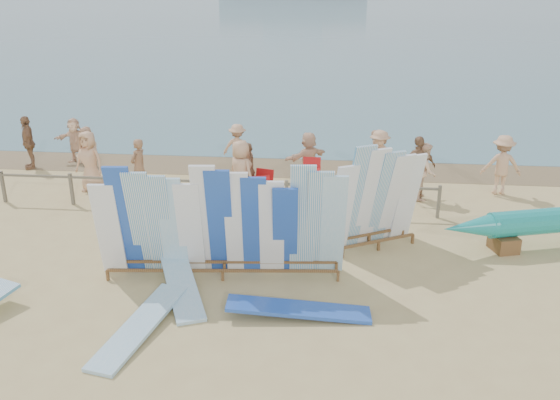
# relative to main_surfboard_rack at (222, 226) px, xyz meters

# --- Properties ---
(ground) EXTENTS (160.00, 160.00, 0.00)m
(ground) POSITION_rel_main_surfboard_rack_xyz_m (-1.01, 0.80, -1.16)
(ground) COLOR tan
(ground) RESTS_ON ground
(ocean) EXTENTS (320.00, 240.00, 0.02)m
(ocean) POSITION_rel_main_surfboard_rack_xyz_m (-1.01, 128.80, -1.16)
(ocean) COLOR #46717E
(ocean) RESTS_ON ground
(wet_sand_strip) EXTENTS (40.00, 2.60, 0.01)m
(wet_sand_strip) POSITION_rel_main_surfboard_rack_xyz_m (-1.01, 8.00, -1.16)
(wet_sand_strip) COLOR olive
(wet_sand_strip) RESTS_ON ground
(fence) EXTENTS (12.08, 0.08, 0.90)m
(fence) POSITION_rel_main_surfboard_rack_xyz_m (-1.01, 3.80, -0.53)
(fence) COLOR #68604E
(fence) RESTS_ON ground
(main_surfboard_rack) EXTENTS (5.17, 1.13, 2.57)m
(main_surfboard_rack) POSITION_rel_main_surfboard_rack_xyz_m (0.00, 0.00, 0.00)
(main_surfboard_rack) COLOR brown
(main_surfboard_rack) RESTS_ON ground
(side_surfboard_rack) EXTENTS (2.25, 1.60, 2.60)m
(side_surfboard_rack) POSITION_rel_main_surfboard_rack_xyz_m (3.22, 1.79, 0.01)
(side_surfboard_rack) COLOR brown
(side_surfboard_rack) RESTS_ON ground
(vendor_table) EXTENTS (1.00, 0.81, 1.16)m
(vendor_table) POSITION_rel_main_surfboard_rack_xyz_m (0.81, 1.36, -0.77)
(vendor_table) COLOR brown
(vendor_table) RESTS_ON ground
(flat_board_a) EXTENTS (1.58, 2.69, 0.39)m
(flat_board_a) POSITION_rel_main_surfboard_rack_xyz_m (-0.76, -0.67, -1.16)
(flat_board_a) COLOR #88BDDA
(flat_board_a) RESTS_ON ground
(flat_board_d) EXTENTS (2.72, 0.71, 0.28)m
(flat_board_d) POSITION_rel_main_surfboard_rack_xyz_m (1.69, -1.41, -1.16)
(flat_board_d) COLOR blue
(flat_board_d) RESTS_ON ground
(flat_board_b) EXTENTS (1.11, 2.76, 0.22)m
(flat_board_b) POSITION_rel_main_surfboard_rack_xyz_m (-1.10, -2.21, -1.16)
(flat_board_b) COLOR #88BDDA
(flat_board_b) RESTS_ON ground
(beach_chair_left) EXTENTS (0.66, 0.67, 0.84)m
(beach_chair_left) POSITION_rel_main_surfboard_rack_xyz_m (0.20, 4.75, -0.91)
(beach_chair_left) COLOR #B01213
(beach_chair_left) RESTS_ON ground
(beach_chair_right) EXTENTS (0.62, 0.63, 0.77)m
(beach_chair_right) POSITION_rel_main_surfboard_rack_xyz_m (0.28, 4.34, -0.93)
(beach_chair_right) COLOR #B01213
(beach_chair_right) RESTS_ON ground
(stroller) EXTENTS (0.62, 0.88, 1.19)m
(stroller) POSITION_rel_main_surfboard_rack_xyz_m (1.59, 4.75, -0.68)
(stroller) COLOR #B01213
(stroller) RESTS_ON ground
(beachgoer_6) EXTENTS (0.95, 0.88, 1.80)m
(beachgoer_6) POSITION_rel_main_surfboard_rack_xyz_m (-0.33, 4.40, -0.26)
(beachgoer_6) COLOR tan
(beachgoer_6) RESTS_ON ground
(beachgoer_10) EXTENTS (1.17, 0.84, 1.83)m
(beachgoer_10) POSITION_rel_main_surfboard_rack_xyz_m (4.59, 5.24, -0.24)
(beachgoer_10) COLOR #8C6042
(beachgoer_10) RESTS_ON ground
(beachgoer_4) EXTENTS (0.58, 1.01, 1.62)m
(beachgoer_4) POSITION_rel_main_surfboard_rack_xyz_m (-0.20, 4.89, -0.35)
(beachgoer_4) COLOR #8C6042
(beachgoer_4) RESTS_ON ground
(beachgoer_8) EXTENTS (0.44, 0.82, 1.63)m
(beachgoer_8) POSITION_rel_main_surfboard_rack_xyz_m (4.78, 5.27, -0.34)
(beachgoer_8) COLOR beige
(beachgoer_8) RESTS_ON ground
(beachgoer_9) EXTENTS (1.04, 1.12, 1.68)m
(beachgoer_9) POSITION_rel_main_surfboard_rack_xyz_m (3.58, 6.49, -0.32)
(beachgoer_9) COLOR tan
(beachgoer_9) RESTS_ON ground
(beachgoer_1) EXTENTS (0.51, 0.67, 1.63)m
(beachgoer_1) POSITION_rel_main_surfboard_rack_xyz_m (-3.43, 4.92, -0.35)
(beachgoer_1) COLOR #8C6042
(beachgoer_1) RESTS_ON ground
(beachgoer_5) EXTENTS (1.45, 1.39, 1.63)m
(beachgoer_5) POSITION_rel_main_surfboard_rack_xyz_m (1.44, 6.20, -0.34)
(beachgoer_5) COLOR beige
(beachgoer_5) RESTS_ON ground
(beachgoer_extra_0) EXTENTS (1.16, 0.53, 1.75)m
(beachgoer_extra_0) POSITION_rel_main_surfboard_rack_xyz_m (7.05, 5.91, -0.28)
(beachgoer_extra_0) COLOR tan
(beachgoer_extra_0) RESTS_ON ground
(beachgoer_11) EXTENTS (1.48, 0.69, 1.54)m
(beachgoer_11) POSITION_rel_main_surfboard_rack_xyz_m (-6.59, 7.72, -0.39)
(beachgoer_11) COLOR beige
(beachgoer_11) RESTS_ON ground
(beachgoer_7) EXTENTS (0.35, 0.61, 1.62)m
(beachgoer_7) POSITION_rel_main_surfboard_rack_xyz_m (3.50, 6.74, -0.35)
(beachgoer_7) COLOR #8C6042
(beachgoer_7) RESTS_ON ground
(beachgoer_2) EXTENTS (0.82, 0.89, 1.69)m
(beachgoer_2) POSITION_rel_main_surfboard_rack_xyz_m (-5.37, 5.89, -0.31)
(beachgoer_2) COLOR beige
(beachgoer_2) RESTS_ON ground
(beachgoer_3) EXTENTS (1.06, 0.57, 1.56)m
(beachgoer_3) POSITION_rel_main_surfboard_rack_xyz_m (-0.92, 7.32, -0.38)
(beachgoer_3) COLOR tan
(beachgoer_3) RESTS_ON ground
(beachgoer_extra_1) EXTENTS (0.91, 1.12, 1.76)m
(beachgoer_extra_1) POSITION_rel_main_surfboard_rack_xyz_m (-7.82, 6.91, -0.28)
(beachgoer_extra_1) COLOR #8C6042
(beachgoer_extra_1) RESTS_ON ground
(beachgoer_0) EXTENTS (0.95, 0.60, 1.81)m
(beachgoer_0) POSITION_rel_main_surfboard_rack_xyz_m (-4.93, 4.97, -0.25)
(beachgoer_0) COLOR tan
(beachgoer_0) RESTS_ON ground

